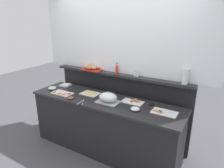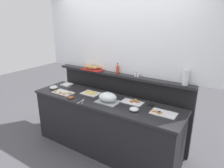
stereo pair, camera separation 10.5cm
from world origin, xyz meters
name	(u,v)px [view 2 (the right image)]	position (x,y,z in m)	size (l,w,h in m)	color
ground_plane	(122,133)	(0.00, 0.60, 0.00)	(12.00, 12.00, 0.00)	#4C4C51
buffet_counter	(104,125)	(0.00, 0.00, 0.46)	(2.48, 0.67, 0.91)	black
back_ledge_unit	(120,104)	(0.00, 0.51, 0.64)	(2.51, 0.22, 1.23)	black
upper_wall_panel	(122,31)	(0.00, 0.53, 1.91)	(3.11, 0.08, 1.37)	white
sandwich_platter_rear	(63,93)	(-0.74, -0.14, 0.92)	(0.36, 0.20, 0.04)	white
sandwich_platter_front	(133,102)	(0.43, 0.14, 0.92)	(0.33, 0.18, 0.04)	white
sandwich_platter_side	(162,113)	(0.93, 0.03, 0.92)	(0.34, 0.20, 0.04)	white
cold_cuts_platter	(91,93)	(-0.33, 0.09, 0.92)	(0.30, 0.22, 0.02)	white
serving_cloche	(108,98)	(0.11, -0.05, 0.98)	(0.34, 0.24, 0.17)	#B7BABF
glass_bowl_large	(134,109)	(0.58, -0.10, 0.93)	(0.13, 0.13, 0.05)	silver
glass_bowl_medium	(54,87)	(-1.03, -0.08, 0.93)	(0.14, 0.14, 0.06)	silver
condiment_bowl_dark	(151,104)	(0.70, 0.20, 0.92)	(0.08, 0.08, 0.03)	black
condiment_bowl_teal	(71,97)	(-0.47, -0.24, 0.93)	(0.10, 0.10, 0.03)	brown
serving_tongs	(82,102)	(-0.23, -0.26, 0.91)	(0.10, 0.19, 0.01)	#B7BABF
napkin_stack	(67,85)	(-0.98, 0.19, 0.92)	(0.17, 0.17, 0.03)	white
hot_sauce_bottle	(118,69)	(-0.03, 0.45, 1.30)	(0.04, 0.04, 0.18)	red
salt_shaker	(135,74)	(0.32, 0.43, 1.27)	(0.03, 0.03, 0.09)	white
pepper_shaker	(138,74)	(0.36, 0.43, 1.27)	(0.03, 0.03, 0.09)	white
bread_basket	(92,67)	(-0.54, 0.43, 1.26)	(0.42, 0.28, 0.08)	#B2231E
water_carafe	(186,77)	(1.09, 0.43, 1.34)	(0.09, 0.09, 0.22)	silver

